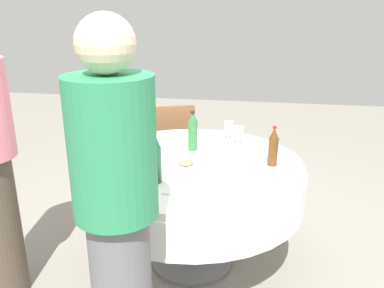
{
  "coord_description": "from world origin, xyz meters",
  "views": [
    {
      "loc": [
        -2.32,
        -0.4,
        1.66
      ],
      "look_at": [
        0.0,
        0.0,
        0.85
      ],
      "focal_mm": 37.53,
      "sensor_mm": 36.0,
      "label": 1
    }
  ],
  "objects_px": {
    "wine_glass_rear": "(229,127)",
    "plate_west": "(186,165)",
    "wine_glass_inner": "(238,133)",
    "wine_glass_east": "(147,124)",
    "plate_left": "(111,169)",
    "person_north": "(117,214)",
    "plate_far": "(147,155)",
    "bottle_clear_east": "(110,135)",
    "dining_table": "(192,183)",
    "chair_inner": "(170,142)",
    "bottle_green_rear": "(193,132)",
    "bottle_clear_north": "(140,153)",
    "bottle_brown_mid": "(273,147)",
    "bottle_dark_green_right": "(156,159)"
  },
  "relations": [
    {
      "from": "bottle_green_rear",
      "to": "wine_glass_east",
      "type": "height_order",
      "value": "bottle_green_rear"
    },
    {
      "from": "bottle_green_rear",
      "to": "plate_far",
      "type": "xyz_separation_m",
      "value": [
        -0.17,
        0.27,
        -0.12
      ]
    },
    {
      "from": "bottle_clear_north",
      "to": "wine_glass_east",
      "type": "distance_m",
      "value": 0.63
    },
    {
      "from": "bottle_clear_north",
      "to": "plate_left",
      "type": "distance_m",
      "value": 0.22
    },
    {
      "from": "wine_glass_east",
      "to": "person_north",
      "type": "bearing_deg",
      "value": -169.3
    },
    {
      "from": "plate_left",
      "to": "person_north",
      "type": "distance_m",
      "value": 0.79
    },
    {
      "from": "wine_glass_rear",
      "to": "person_north",
      "type": "xyz_separation_m",
      "value": [
        -1.4,
        0.34,
        0.03
      ]
    },
    {
      "from": "bottle_clear_east",
      "to": "plate_left",
      "type": "height_order",
      "value": "bottle_clear_east"
    },
    {
      "from": "plate_far",
      "to": "chair_inner",
      "type": "bearing_deg",
      "value": 3.77
    },
    {
      "from": "bottle_dark_green_right",
      "to": "person_north",
      "type": "relative_size",
      "value": 0.18
    },
    {
      "from": "plate_left",
      "to": "chair_inner",
      "type": "distance_m",
      "value": 1.23
    },
    {
      "from": "bottle_clear_east",
      "to": "chair_inner",
      "type": "height_order",
      "value": "bottle_clear_east"
    },
    {
      "from": "plate_far",
      "to": "bottle_clear_east",
      "type": "bearing_deg",
      "value": 90.94
    },
    {
      "from": "plate_far",
      "to": "chair_inner",
      "type": "relative_size",
      "value": 0.28
    },
    {
      "from": "plate_west",
      "to": "person_north",
      "type": "xyz_separation_m",
      "value": [
        -0.85,
        0.12,
        0.12
      ]
    },
    {
      "from": "bottle_dark_green_right",
      "to": "plate_left",
      "type": "height_order",
      "value": "bottle_dark_green_right"
    },
    {
      "from": "wine_glass_east",
      "to": "plate_left",
      "type": "bearing_deg",
      "value": 174.96
    },
    {
      "from": "wine_glass_east",
      "to": "bottle_dark_green_right",
      "type": "bearing_deg",
      "value": -160.69
    },
    {
      "from": "bottle_green_rear",
      "to": "plate_left",
      "type": "bearing_deg",
      "value": 136.13
    },
    {
      "from": "bottle_clear_east",
      "to": "bottle_green_rear",
      "type": "xyz_separation_m",
      "value": [
        0.17,
        -0.52,
        -0.0
      ]
    },
    {
      "from": "wine_glass_inner",
      "to": "plate_far",
      "type": "distance_m",
      "value": 0.65
    },
    {
      "from": "wine_glass_east",
      "to": "plate_left",
      "type": "xyz_separation_m",
      "value": [
        -0.61,
        0.05,
        -0.11
      ]
    },
    {
      "from": "dining_table",
      "to": "wine_glass_east",
      "type": "distance_m",
      "value": 0.61
    },
    {
      "from": "bottle_clear_north",
      "to": "chair_inner",
      "type": "xyz_separation_m",
      "value": [
        1.21,
        0.11,
        -0.35
      ]
    },
    {
      "from": "wine_glass_east",
      "to": "plate_west",
      "type": "height_order",
      "value": "wine_glass_east"
    },
    {
      "from": "bottle_brown_mid",
      "to": "plate_west",
      "type": "bearing_deg",
      "value": 102.16
    },
    {
      "from": "wine_glass_rear",
      "to": "dining_table",
      "type": "bearing_deg",
      "value": 157.28
    },
    {
      "from": "wine_glass_rear",
      "to": "wine_glass_inner",
      "type": "distance_m",
      "value": 0.14
    },
    {
      "from": "wine_glass_inner",
      "to": "bottle_brown_mid",
      "type": "bearing_deg",
      "value": -144.48
    },
    {
      "from": "dining_table",
      "to": "chair_inner",
      "type": "bearing_deg",
      "value": 20.63
    },
    {
      "from": "bottle_clear_north",
      "to": "wine_glass_inner",
      "type": "height_order",
      "value": "bottle_clear_north"
    },
    {
      "from": "bottle_clear_north",
      "to": "person_north",
      "type": "bearing_deg",
      "value": -170.79
    },
    {
      "from": "plate_left",
      "to": "plate_far",
      "type": "bearing_deg",
      "value": -28.16
    },
    {
      "from": "wine_glass_inner",
      "to": "wine_glass_east",
      "type": "bearing_deg",
      "value": 86.64
    },
    {
      "from": "wine_glass_rear",
      "to": "plate_west",
      "type": "height_order",
      "value": "wine_glass_rear"
    },
    {
      "from": "chair_inner",
      "to": "wine_glass_east",
      "type": "bearing_deg",
      "value": -113.36
    },
    {
      "from": "dining_table",
      "to": "bottle_dark_green_right",
      "type": "distance_m",
      "value": 0.47
    },
    {
      "from": "bottle_brown_mid",
      "to": "plate_west",
      "type": "xyz_separation_m",
      "value": [
        -0.11,
        0.52,
        -0.1
      ]
    },
    {
      "from": "bottle_clear_east",
      "to": "plate_west",
      "type": "relative_size",
      "value": 1.16
    },
    {
      "from": "plate_west",
      "to": "plate_left",
      "type": "relative_size",
      "value": 1.04
    },
    {
      "from": "plate_west",
      "to": "plate_left",
      "type": "distance_m",
      "value": 0.45
    },
    {
      "from": "bottle_clear_east",
      "to": "plate_west",
      "type": "xyz_separation_m",
      "value": [
        -0.13,
        -0.53,
        -0.12
      ]
    },
    {
      "from": "dining_table",
      "to": "bottle_clear_north",
      "type": "height_order",
      "value": "bottle_clear_north"
    },
    {
      "from": "bottle_brown_mid",
      "to": "plate_west",
      "type": "distance_m",
      "value": 0.54
    },
    {
      "from": "wine_glass_rear",
      "to": "wine_glass_inner",
      "type": "xyz_separation_m",
      "value": [
        -0.11,
        -0.08,
        -0.0
      ]
    },
    {
      "from": "person_north",
      "to": "plate_west",
      "type": "bearing_deg",
      "value": -89.36
    },
    {
      "from": "wine_glass_rear",
      "to": "bottle_clear_north",
      "type": "bearing_deg",
      "value": 146.91
    },
    {
      "from": "wine_glass_inner",
      "to": "chair_inner",
      "type": "height_order",
      "value": "wine_glass_inner"
    },
    {
      "from": "person_north",
      "to": "dining_table",
      "type": "bearing_deg",
      "value": -90.0
    },
    {
      "from": "bottle_brown_mid",
      "to": "wine_glass_east",
      "type": "bearing_deg",
      "value": 67.95
    }
  ]
}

